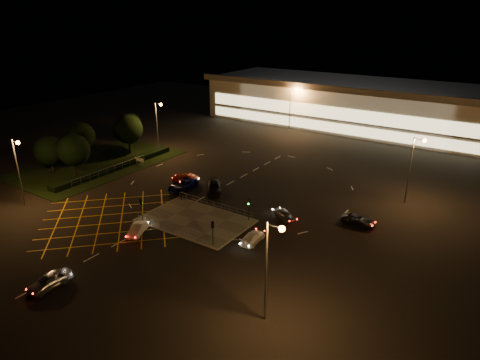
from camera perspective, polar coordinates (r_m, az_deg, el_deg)
The scene contains 27 objects.
ground at distance 61.02m, azimuth -6.20°, elevation -4.24°, with size 180.00×180.00×0.00m, color black.
pedestrian_island at distance 58.46m, azimuth -5.94°, elevation -5.37°, with size 14.00×9.00×0.12m, color #4C4944.
grass_verge at distance 83.98m, azimuth -18.42°, elevation 2.06°, with size 18.00×30.00×0.08m, color black.
hedge at distance 80.09m, azimuth -16.22°, elevation 1.74°, with size 2.00×26.00×1.00m, color black.
supermarket at distance 111.77m, azimuth 14.66°, elevation 9.89°, with size 72.00×26.50×10.50m.
streetlight_sw at distance 67.64m, azimuth -27.46°, elevation 1.98°, with size 1.78×0.56×10.03m.
streetlight_se at distance 37.41m, azimuth 4.11°, elevation -10.44°, with size 1.78×0.56×10.03m.
streetlight_nw at distance 86.59m, azimuth -10.86°, elevation 7.85°, with size 1.78×0.56×10.03m.
streetlight_ne at distance 65.88m, azimuth 22.19°, elevation 2.36°, with size 1.78×0.56×10.03m.
streetlight_far_left at distance 102.56m, azimuth 6.92°, elevation 10.15°, with size 1.78×0.56×10.03m.
signal_sw at distance 58.68m, azimuth -13.05°, elevation -3.24°, with size 0.28×0.30×3.15m.
signal_se at distance 51.29m, azimuth -3.66°, elevation -6.43°, with size 0.28×0.30×3.15m.
signal_nw at distance 63.87m, azimuth -7.91°, elevation -0.80°, with size 0.28×0.30×3.15m.
signal_ne at distance 57.15m, azimuth 1.19°, elevation -3.33°, with size 0.28×0.30×3.15m.
tree_a at distance 80.02m, azimuth -24.11°, elevation 3.58°, with size 5.04×5.04×6.86m.
tree_b at distance 85.78m, azimuth -20.45°, elevation 5.43°, with size 5.40×5.40×7.35m.
tree_c at distance 87.45m, azimuth -14.71°, elevation 6.57°, with size 5.76×5.76×7.84m.
tree_d at distance 95.90m, azimuth -14.44°, elevation 7.30°, with size 4.68×4.68×6.37m.
tree_e at distance 77.73m, azimuth -21.31°, elevation 3.75°, with size 5.40×5.40×7.35m.
car_near_silver at distance 48.86m, azimuth -24.09°, elevation -12.16°, with size 1.84×4.58×1.56m, color #9DA0A4.
car_queue_white at distance 56.11m, azimuth -13.53°, elevation -6.42°, with size 1.38×3.97×1.31m, color white.
car_left_blue at distance 68.47m, azimuth -7.62°, elevation -0.66°, with size 2.62×5.69×1.58m, color #0A1241.
car_far_dkgrey at distance 67.04m, azimuth -3.47°, elevation -1.01°, with size 2.16×5.32×1.54m, color black.
car_right_silver at distance 58.80m, azimuth 5.96°, elevation -4.59°, with size 1.47×3.65×1.24m, color #A4A5AB.
car_circ_red at distance 71.53m, azimuth -7.28°, elevation 0.27°, with size 1.50×4.30×1.42m, color #96230A.
car_east_grey at distance 59.06m, azimuth 15.49°, elevation -5.19°, with size 2.05×4.45×1.24m, color black.
car_approach_white at distance 52.80m, azimuth 1.69°, elevation -7.66°, with size 1.77×4.35×1.26m, color silver.
Camera 1 is at (35.86, -41.82, 26.25)m, focal length 32.00 mm.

